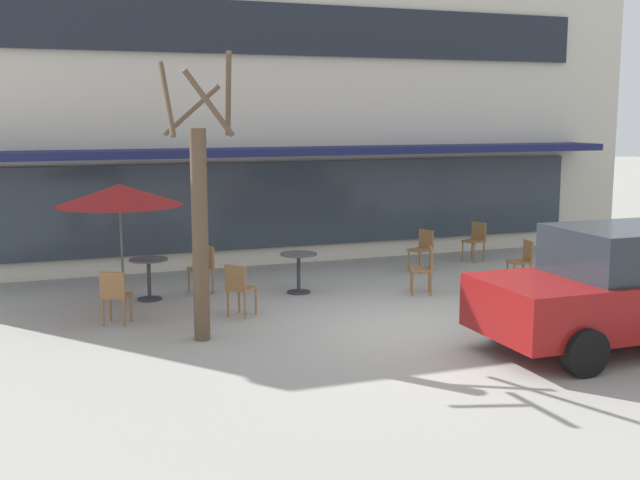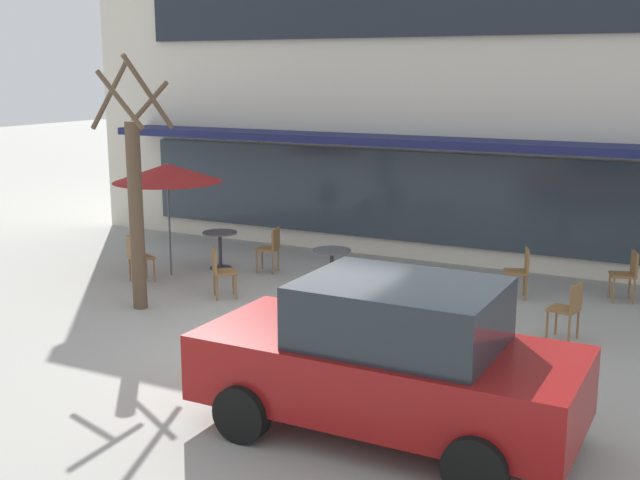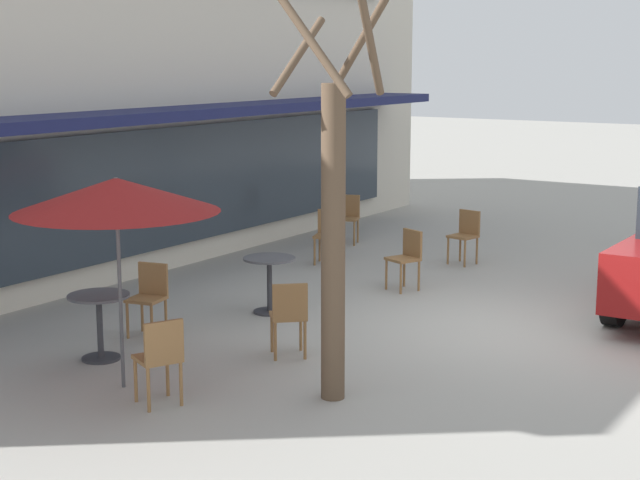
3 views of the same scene
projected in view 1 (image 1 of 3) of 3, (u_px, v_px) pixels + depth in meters
The scene contains 14 objects.
ground_plane at pixel (420, 328), 12.67m from camera, with size 80.00×80.00×0.00m, color #9E9B93.
building_facade at pixel (248, 105), 21.33m from camera, with size 17.63×9.10×7.15m.
cafe_table_near_wall at pixel (149, 272), 14.50m from camera, with size 0.70×0.70×0.76m.
cafe_table_streetside at pixel (299, 266), 15.06m from camera, with size 0.70×0.70×0.76m.
patio_umbrella_green_folded at pixel (120, 195), 13.25m from camera, with size 2.10×2.10×2.20m.
cafe_chair_0 at pixel (476, 238), 18.33m from camera, with size 0.51×0.51×0.89m.
cafe_chair_1 at pixel (115, 293), 12.74m from camera, with size 0.53×0.53×0.89m.
cafe_chair_2 at pixel (239, 286), 13.28m from camera, with size 0.56×0.56×0.89m.
cafe_chair_3 at pixel (423, 247), 17.15m from camera, with size 0.51×0.51×0.89m.
cafe_chair_4 at pixel (204, 266), 15.07m from camera, with size 0.47×0.47×0.89m.
cafe_chair_5 at pixel (425, 267), 14.96m from camera, with size 0.52×0.52×0.89m.
cafe_chair_6 at pixel (523, 259), 15.76m from camera, with size 0.47×0.47×0.89m.
parked_sedan at pixel (623, 288), 11.49m from camera, with size 4.22×2.05×1.76m.
street_tree at pixel (200, 216), 11.72m from camera, with size 1.05×1.04×4.21m.
Camera 1 is at (-5.83, -10.95, 3.35)m, focal length 45.00 mm.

